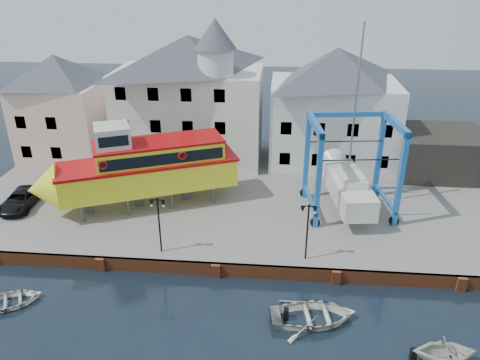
{
  "coord_description": "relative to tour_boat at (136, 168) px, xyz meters",
  "views": [
    {
      "loc": [
        3.93,
        -25.68,
        19.42
      ],
      "look_at": [
        1.0,
        7.0,
        4.0
      ],
      "focal_mm": 35.0,
      "sensor_mm": 36.0,
      "label": 1
    }
  ],
  "objects": [
    {
      "name": "building_white_main",
      "position": [
        2.56,
        10.66,
        2.99
      ],
      "size": [
        14.0,
        8.3,
        14.0
      ],
      "color": "silver",
      "rests_on": "hardstanding"
    },
    {
      "name": "tour_boat",
      "position": [
        0.0,
        0.0,
        0.0
      ],
      "size": [
        16.52,
        9.96,
        7.1
      ],
      "rotation": [
        0.0,
        0.0,
        0.4
      ],
      "color": "#59595E",
      "rests_on": "hardstanding"
    },
    {
      "name": "quay_wall",
      "position": [
        7.43,
        -7.62,
        -3.85
      ],
      "size": [
        44.0,
        0.47,
        1.0
      ],
      "color": "brown",
      "rests_on": "ground"
    },
    {
      "name": "building_pink",
      "position": [
        -10.57,
        10.27,
        1.8
      ],
      "size": [
        8.0,
        7.0,
        10.3
      ],
      "color": "beige",
      "rests_on": "hardstanding"
    },
    {
      "name": "hardstanding",
      "position": [
        7.43,
        3.27,
        -3.85
      ],
      "size": [
        44.0,
        22.0,
        1.0
      ],
      "primitive_type": "cube",
      "color": "slate",
      "rests_on": "ground"
    },
    {
      "name": "shed_dark",
      "position": [
        26.43,
        9.27,
        -1.35
      ],
      "size": [
        8.0,
        7.0,
        4.0
      ],
      "primitive_type": "cube",
      "color": "black",
      "rests_on": "hardstanding"
    },
    {
      "name": "travel_lift",
      "position": [
        16.89,
        1.54,
        -0.91
      ],
      "size": [
        7.46,
        9.93,
        14.64
      ],
      "rotation": [
        0.0,
        0.0,
        0.13
      ],
      "color": "#1F52A3",
      "rests_on": "hardstanding"
    },
    {
      "name": "van",
      "position": [
        -9.62,
        -1.17,
        -2.68
      ],
      "size": [
        2.54,
        4.95,
        1.34
      ],
      "primitive_type": "imported",
      "rotation": [
        0.0,
        0.0,
        0.07
      ],
      "color": "black",
      "rests_on": "hardstanding"
    },
    {
      "name": "building_white_right",
      "position": [
        16.43,
        11.27,
        2.25
      ],
      "size": [
        12.0,
        8.0,
        11.2
      ],
      "color": "silver",
      "rests_on": "hardstanding"
    },
    {
      "name": "ground",
      "position": [
        7.43,
        -7.73,
        -4.35
      ],
      "size": [
        140.0,
        140.0,
        0.0
      ],
      "primitive_type": "plane",
      "color": "black",
      "rests_on": "ground"
    },
    {
      "name": "motorboat_d",
      "position": [
        -4.97,
        -11.73,
        -4.35
      ],
      "size": [
        4.61,
        4.17,
        0.78
      ],
      "primitive_type": "imported",
      "rotation": [
        0.0,
        0.0,
        2.06
      ],
      "color": "silver",
      "rests_on": "ground"
    },
    {
      "name": "motorboat_b",
      "position": [
        13.75,
        -11.5,
        -4.35
      ],
      "size": [
        5.62,
        4.4,
        1.06
      ],
      "primitive_type": "imported",
      "rotation": [
        0.0,
        0.0,
        1.72
      ],
      "color": "silver",
      "rests_on": "ground"
    },
    {
      "name": "lamp_post_right",
      "position": [
        13.43,
        -6.53,
        -0.18
      ],
      "size": [
        1.12,
        0.32,
        4.2
      ],
      "color": "black",
      "rests_on": "hardstanding"
    },
    {
      "name": "lamp_post_left",
      "position": [
        3.43,
        -6.53,
        -0.18
      ],
      "size": [
        1.12,
        0.32,
        4.2
      ],
      "color": "black",
      "rests_on": "hardstanding"
    }
  ]
}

